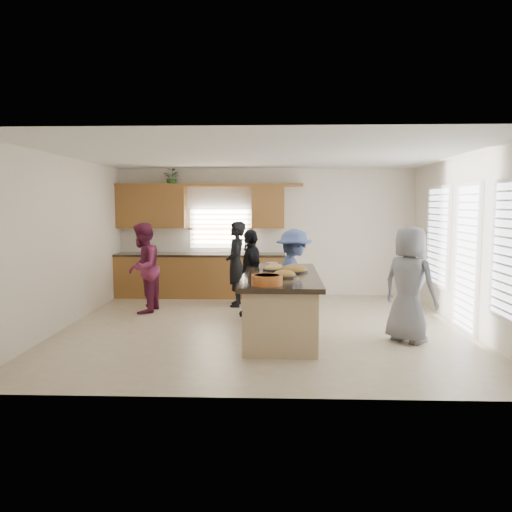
{
  "coord_description": "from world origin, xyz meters",
  "views": [
    {
      "loc": [
        0.17,
        -8.04,
        2.03
      ],
      "look_at": [
        -0.12,
        0.31,
        1.15
      ],
      "focal_mm": 35.0,
      "sensor_mm": 36.0,
      "label": 1
    }
  ],
  "objects_px": {
    "salad_bowl": "(267,279)",
    "woman_right_front": "(409,284)",
    "woman_right_back": "(294,277)",
    "island": "(281,306)",
    "woman_left_mid": "(143,268)",
    "woman_left_front": "(251,274)",
    "woman_left_back": "(236,264)"
  },
  "relations": [
    {
      "from": "woman_left_back",
      "to": "woman_right_back",
      "type": "height_order",
      "value": "woman_left_back"
    },
    {
      "from": "woman_right_back",
      "to": "woman_right_front",
      "type": "relative_size",
      "value": 0.94
    },
    {
      "from": "island",
      "to": "salad_bowl",
      "type": "xyz_separation_m",
      "value": [
        -0.2,
        -1.06,
        0.57
      ]
    },
    {
      "from": "salad_bowl",
      "to": "woman_left_front",
      "type": "height_order",
      "value": "woman_left_front"
    },
    {
      "from": "woman_left_back",
      "to": "woman_left_front",
      "type": "xyz_separation_m",
      "value": [
        0.33,
        -0.98,
        -0.05
      ]
    },
    {
      "from": "salad_bowl",
      "to": "woman_left_back",
      "type": "bearing_deg",
      "value": 101.54
    },
    {
      "from": "island",
      "to": "woman_right_back",
      "type": "xyz_separation_m",
      "value": [
        0.23,
        0.63,
        0.35
      ]
    },
    {
      "from": "island",
      "to": "woman_left_mid",
      "type": "xyz_separation_m",
      "value": [
        -2.54,
        1.51,
        0.39
      ]
    },
    {
      "from": "salad_bowl",
      "to": "woman_left_mid",
      "type": "relative_size",
      "value": 0.25
    },
    {
      "from": "woman_right_back",
      "to": "woman_right_front",
      "type": "distance_m",
      "value": 1.91
    },
    {
      "from": "woman_left_front",
      "to": "woman_left_mid",
      "type": "bearing_deg",
      "value": -115.45
    },
    {
      "from": "woman_left_back",
      "to": "woman_right_front",
      "type": "height_order",
      "value": "woman_right_front"
    },
    {
      "from": "island",
      "to": "woman_left_back",
      "type": "xyz_separation_m",
      "value": [
        -0.85,
        2.15,
        0.39
      ]
    },
    {
      "from": "island",
      "to": "woman_left_back",
      "type": "relative_size",
      "value": 1.62
    },
    {
      "from": "woman_left_back",
      "to": "woman_left_front",
      "type": "bearing_deg",
      "value": 15.71
    },
    {
      "from": "woman_left_back",
      "to": "woman_right_front",
      "type": "distance_m",
      "value": 3.69
    },
    {
      "from": "woman_left_back",
      "to": "woman_left_front",
      "type": "relative_size",
      "value": 1.07
    },
    {
      "from": "island",
      "to": "woman_left_front",
      "type": "height_order",
      "value": "woman_left_front"
    },
    {
      "from": "woman_right_front",
      "to": "woman_left_mid",
      "type": "bearing_deg",
      "value": 23.22
    },
    {
      "from": "woman_right_back",
      "to": "salad_bowl",
      "type": "bearing_deg",
      "value": 156.89
    },
    {
      "from": "salad_bowl",
      "to": "woman_right_front",
      "type": "xyz_separation_m",
      "value": [
        2.07,
        0.71,
        -0.17
      ]
    },
    {
      "from": "woman_left_front",
      "to": "woman_right_back",
      "type": "bearing_deg",
      "value": 38.1
    },
    {
      "from": "woman_left_back",
      "to": "woman_right_back",
      "type": "relative_size",
      "value": 1.04
    },
    {
      "from": "island",
      "to": "salad_bowl",
      "type": "height_order",
      "value": "salad_bowl"
    },
    {
      "from": "island",
      "to": "woman_right_back",
      "type": "bearing_deg",
      "value": 70.77
    },
    {
      "from": "island",
      "to": "salad_bowl",
      "type": "relative_size",
      "value": 6.55
    },
    {
      "from": "woman_left_mid",
      "to": "woman_right_front",
      "type": "height_order",
      "value": "woman_right_front"
    },
    {
      "from": "woman_left_back",
      "to": "island",
      "type": "bearing_deg",
      "value": 18.49
    },
    {
      "from": "woman_right_back",
      "to": "woman_right_front",
      "type": "bearing_deg",
      "value": -129.6
    },
    {
      "from": "woman_right_back",
      "to": "island",
      "type": "bearing_deg",
      "value": 150.97
    },
    {
      "from": "woman_right_back",
      "to": "woman_left_mid",
      "type": "bearing_deg",
      "value": 63.63
    },
    {
      "from": "island",
      "to": "woman_right_front",
      "type": "relative_size",
      "value": 1.59
    }
  ]
}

